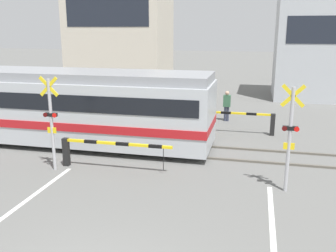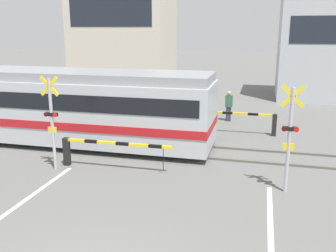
# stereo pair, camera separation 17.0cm
# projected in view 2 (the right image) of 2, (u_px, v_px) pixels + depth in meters

# --- Properties ---
(rail_track_near) EXTENTS (50.00, 0.10, 0.08)m
(rail_track_near) POSITION_uv_depth(u_px,v_px,m) (177.00, 156.00, 14.45)
(rail_track_near) COLOR #5B564C
(rail_track_near) RESTS_ON ground_plane
(rail_track_far) EXTENTS (50.00, 0.10, 0.08)m
(rail_track_far) POSITION_uv_depth(u_px,v_px,m) (185.00, 145.00, 15.79)
(rail_track_far) COLOR #5B564C
(rail_track_far) RESTS_ON ground_plane
(commuter_train) EXTENTS (14.49, 3.03, 3.12)m
(commuter_train) POSITION_uv_depth(u_px,v_px,m) (46.00, 103.00, 16.12)
(commuter_train) COLOR #B7BCC1
(commuter_train) RESTS_ON ground_plane
(crossing_barrier_near) EXTENTS (4.01, 0.20, 1.02)m
(crossing_barrier_near) POSITION_uv_depth(u_px,v_px,m) (94.00, 147.00, 13.13)
(crossing_barrier_near) COLOR black
(crossing_barrier_near) RESTS_ON ground_plane
(crossing_barrier_far) EXTENTS (4.01, 0.20, 1.02)m
(crossing_barrier_far) POSITION_uv_depth(u_px,v_px,m) (250.00, 119.00, 17.35)
(crossing_barrier_far) COLOR black
(crossing_barrier_far) RESTS_ON ground_plane
(crossing_signal_left) EXTENTS (0.68, 0.15, 3.27)m
(crossing_signal_left) POSITION_uv_depth(u_px,v_px,m) (52.00, 119.00, 12.72)
(crossing_signal_left) COLOR #B2B2B7
(crossing_signal_left) RESTS_ON ground_plane
(crossing_signal_right) EXTENTS (0.68, 0.15, 3.27)m
(crossing_signal_right) POSITION_uv_depth(u_px,v_px,m) (290.00, 134.00, 10.89)
(crossing_signal_right) COLOR #B2B2B7
(crossing_signal_right) RESTS_ON ground_plane
(pedestrian) EXTENTS (0.38, 0.22, 1.62)m
(pedestrian) POSITION_uv_depth(u_px,v_px,m) (229.00, 104.00, 19.78)
(pedestrian) COLOR #33384C
(pedestrian) RESTS_ON ground_plane
(building_left_of_street) EXTENTS (7.35, 5.18, 10.96)m
(building_left_of_street) POSITION_uv_depth(u_px,v_px,m) (123.00, 20.00, 28.84)
(building_left_of_street) COLOR beige
(building_left_of_street) RESTS_ON ground_plane
(building_right_of_street) EXTENTS (6.30, 5.18, 8.59)m
(building_right_of_street) POSITION_uv_depth(u_px,v_px,m) (327.00, 36.00, 25.64)
(building_right_of_street) COLOR #B2B7BC
(building_right_of_street) RESTS_ON ground_plane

